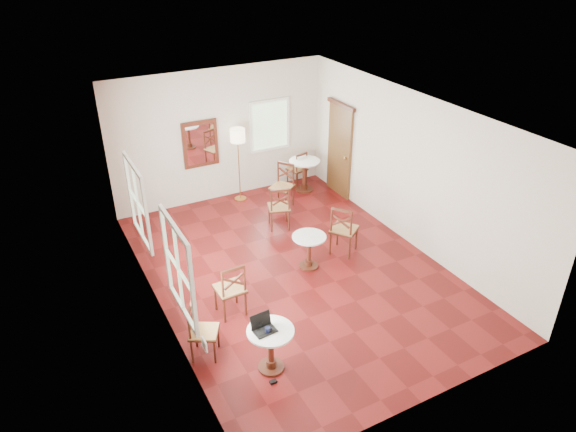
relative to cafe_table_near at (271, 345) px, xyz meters
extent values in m
plane|color=#601110|center=(1.49, 1.99, -0.43)|extent=(7.00, 7.00, 0.00)
cube|color=beige|center=(1.49, 5.49, 1.07)|extent=(5.00, 0.02, 3.00)
cube|color=beige|center=(1.49, -1.51, 1.07)|extent=(5.00, 0.02, 3.00)
cube|color=beige|center=(-1.01, 1.99, 1.07)|extent=(0.02, 7.00, 3.00)
cube|color=beige|center=(3.99, 1.99, 1.07)|extent=(0.02, 7.00, 3.00)
cube|color=white|center=(1.49, 1.99, 2.57)|extent=(5.00, 7.00, 0.02)
cube|color=brown|center=(3.95, 4.39, 0.62)|extent=(0.06, 0.90, 2.10)
cube|color=#451D11|center=(3.93, 4.39, 1.72)|extent=(0.08, 1.02, 0.08)
sphere|color=#BF8C3F|center=(3.89, 4.07, 0.57)|extent=(0.07, 0.07, 0.07)
cube|color=#522215|center=(0.99, 5.45, 0.97)|extent=(0.80, 0.05, 1.05)
cube|color=white|center=(0.99, 5.42, 0.97)|extent=(0.64, 0.02, 0.88)
cube|color=white|center=(-0.98, -0.11, 0.52)|extent=(0.02, 0.16, 0.16)
torus|color=red|center=(-0.96, -0.11, 0.52)|extent=(0.02, 0.12, 0.12)
cube|color=white|center=(-0.98, 0.79, 1.12)|extent=(0.06, 1.22, 1.42)
cube|color=white|center=(-0.98, 2.99, 1.12)|extent=(0.06, 1.22, 1.42)
cube|color=white|center=(2.69, 5.46, 1.12)|extent=(1.02, 0.06, 1.22)
cylinder|color=#451D11|center=(0.00, 0.00, -0.42)|extent=(0.38, 0.38, 0.04)
cylinder|color=#451D11|center=(0.00, 0.00, -0.34)|extent=(0.15, 0.15, 0.11)
cylinder|color=#522215|center=(0.00, 0.00, -0.06)|extent=(0.09, 0.09, 0.57)
cylinder|color=#451D11|center=(0.00, 0.00, 0.21)|extent=(0.13, 0.13, 0.06)
cylinder|color=white|center=(0.00, 0.00, 0.25)|extent=(0.66, 0.66, 0.03)
cylinder|color=#451D11|center=(1.77, 1.99, -0.42)|extent=(0.36, 0.36, 0.04)
cylinder|color=#451D11|center=(1.77, 1.99, -0.35)|extent=(0.14, 0.14, 0.11)
cylinder|color=#522215|center=(1.77, 1.99, -0.08)|extent=(0.08, 0.08, 0.54)
cylinder|color=#451D11|center=(1.77, 1.99, 0.17)|extent=(0.13, 0.13, 0.05)
cylinder|color=white|center=(1.77, 1.99, 0.21)|extent=(0.63, 0.63, 0.03)
cylinder|color=#451D11|center=(3.30, 4.86, -0.41)|extent=(0.42, 0.42, 0.04)
cylinder|color=#451D11|center=(3.30, 4.86, -0.33)|extent=(0.17, 0.17, 0.13)
cylinder|color=#522215|center=(3.30, 4.86, -0.02)|extent=(0.09, 0.09, 0.63)
cylinder|color=#451D11|center=(3.30, 4.86, 0.27)|extent=(0.15, 0.15, 0.06)
cylinder|color=white|center=(3.30, 4.86, 0.32)|extent=(0.73, 0.73, 0.03)
cylinder|color=#451D11|center=(0.15, 1.62, -0.20)|extent=(0.04, 0.04, 0.46)
cylinder|color=#451D11|center=(0.16, 1.25, -0.20)|extent=(0.04, 0.04, 0.46)
cylinder|color=#451D11|center=(-0.22, 1.61, -0.20)|extent=(0.04, 0.04, 0.46)
cylinder|color=#451D11|center=(-0.21, 1.24, -0.20)|extent=(0.04, 0.04, 0.46)
cube|color=#451D11|center=(-0.03, 1.43, 0.03)|extent=(0.46, 0.46, 0.03)
cube|color=#9C6F3F|center=(-0.03, 1.43, 0.05)|extent=(0.44, 0.44, 0.04)
cylinder|color=#451D11|center=(0.16, 1.25, 0.29)|extent=(0.04, 0.04, 0.52)
cylinder|color=#451D11|center=(-0.21, 1.24, 0.29)|extent=(0.04, 0.04, 0.52)
cube|color=#451D11|center=(-0.02, 1.25, 0.52)|extent=(0.39, 0.05, 0.05)
cube|color=#522215|center=(-0.02, 1.25, 0.30)|extent=(0.33, 0.03, 0.23)
cube|color=#522215|center=(-0.02, 1.25, 0.30)|extent=(0.33, 0.03, 0.23)
cylinder|color=#451D11|center=(-0.67, 0.47, -0.23)|extent=(0.03, 0.03, 0.42)
cylinder|color=#451D11|center=(-0.96, 0.64, -0.23)|extent=(0.03, 0.03, 0.42)
cylinder|color=#451D11|center=(-0.50, 0.76, -0.23)|extent=(0.03, 0.03, 0.42)
cylinder|color=#451D11|center=(-0.79, 0.93, -0.23)|extent=(0.03, 0.03, 0.42)
cube|color=#451D11|center=(-0.73, 0.70, -0.01)|extent=(0.56, 0.56, 0.03)
cube|color=#9C6F3F|center=(-0.73, 0.70, 0.00)|extent=(0.53, 0.53, 0.04)
cylinder|color=#451D11|center=(-0.96, 0.64, 0.21)|extent=(0.03, 0.03, 0.46)
cylinder|color=#451D11|center=(-0.79, 0.93, 0.21)|extent=(0.03, 0.03, 0.46)
cube|color=#451D11|center=(-0.87, 0.78, 0.43)|extent=(0.20, 0.32, 0.05)
cube|color=#522215|center=(-0.87, 0.78, 0.22)|extent=(0.17, 0.27, 0.20)
cube|color=#522215|center=(-0.87, 0.78, 0.22)|extent=(0.17, 0.27, 0.20)
cylinder|color=#451D11|center=(2.19, 3.69, -0.21)|extent=(0.04, 0.04, 0.45)
cylinder|color=#451D11|center=(2.08, 3.35, -0.21)|extent=(0.04, 0.04, 0.45)
cylinder|color=#451D11|center=(1.84, 3.81, -0.21)|extent=(0.04, 0.04, 0.45)
cylinder|color=#451D11|center=(1.73, 3.46, -0.21)|extent=(0.04, 0.04, 0.45)
cube|color=#451D11|center=(1.96, 3.58, 0.02)|extent=(0.56, 0.56, 0.03)
cube|color=#9C6F3F|center=(1.96, 3.58, 0.04)|extent=(0.53, 0.53, 0.04)
cylinder|color=#451D11|center=(2.08, 3.35, 0.27)|extent=(0.04, 0.04, 0.50)
cylinder|color=#451D11|center=(1.73, 3.46, 0.27)|extent=(0.04, 0.04, 0.50)
cube|color=#451D11|center=(1.91, 3.40, 0.50)|extent=(0.37, 0.15, 0.05)
cube|color=#522215|center=(1.91, 3.40, 0.28)|extent=(0.32, 0.12, 0.22)
cube|color=#522215|center=(1.91, 3.40, 0.28)|extent=(0.32, 0.12, 0.22)
cylinder|color=#451D11|center=(2.89, 2.08, -0.19)|extent=(0.04, 0.04, 0.49)
cylinder|color=#451D11|center=(2.58, 1.85, -0.19)|extent=(0.04, 0.04, 0.49)
cylinder|color=#451D11|center=(2.66, 2.40, -0.19)|extent=(0.04, 0.04, 0.49)
cylinder|color=#451D11|center=(2.35, 2.16, -0.19)|extent=(0.04, 0.04, 0.49)
cube|color=#451D11|center=(2.62, 2.12, 0.06)|extent=(0.67, 0.67, 0.03)
cube|color=#9C6F3F|center=(2.62, 2.12, 0.07)|extent=(0.64, 0.64, 0.04)
cylinder|color=#451D11|center=(2.58, 1.85, 0.32)|extent=(0.04, 0.04, 0.54)
cylinder|color=#451D11|center=(2.35, 2.16, 0.32)|extent=(0.04, 0.04, 0.54)
cube|color=#451D11|center=(2.46, 2.01, 0.57)|extent=(0.28, 0.35, 0.05)
cube|color=#522215|center=(2.46, 2.01, 0.33)|extent=(0.23, 0.30, 0.24)
cube|color=#522215|center=(2.46, 2.01, 0.33)|extent=(0.23, 0.30, 0.24)
cylinder|color=#451D11|center=(3.42, 5.42, -0.23)|extent=(0.03, 0.03, 0.41)
cylinder|color=#451D11|center=(3.50, 5.10, -0.23)|extent=(0.03, 0.03, 0.41)
cylinder|color=#451D11|center=(3.10, 5.34, -0.23)|extent=(0.03, 0.03, 0.41)
cylinder|color=#451D11|center=(3.18, 5.02, -0.23)|extent=(0.03, 0.03, 0.41)
cube|color=#451D11|center=(3.30, 5.22, -0.02)|extent=(0.48, 0.48, 0.03)
cube|color=#9C6F3F|center=(3.30, 5.22, -0.01)|extent=(0.46, 0.46, 0.04)
cylinder|color=#451D11|center=(3.50, 5.10, 0.20)|extent=(0.03, 0.03, 0.45)
cylinder|color=#451D11|center=(3.18, 5.02, 0.20)|extent=(0.03, 0.03, 0.45)
cube|color=#451D11|center=(3.34, 5.06, 0.41)|extent=(0.34, 0.11, 0.05)
cube|color=#522215|center=(3.34, 5.06, 0.21)|extent=(0.29, 0.09, 0.20)
cube|color=#522215|center=(3.34, 5.06, 0.21)|extent=(0.29, 0.09, 0.20)
cylinder|color=#451D11|center=(2.17, 4.40, -0.20)|extent=(0.04, 0.04, 0.47)
cylinder|color=#451D11|center=(2.48, 4.62, -0.20)|extent=(0.04, 0.04, 0.47)
cylinder|color=#451D11|center=(2.39, 4.10, -0.20)|extent=(0.04, 0.04, 0.47)
cylinder|color=#451D11|center=(2.70, 4.32, -0.20)|extent=(0.04, 0.04, 0.47)
cube|color=#451D11|center=(2.44, 4.36, 0.04)|extent=(0.65, 0.65, 0.03)
cube|color=#9C6F3F|center=(2.44, 4.36, 0.06)|extent=(0.62, 0.62, 0.04)
cylinder|color=#451D11|center=(2.48, 4.62, 0.30)|extent=(0.04, 0.04, 0.53)
cylinder|color=#451D11|center=(2.70, 4.32, 0.30)|extent=(0.04, 0.04, 0.53)
cube|color=#451D11|center=(2.59, 4.47, 0.55)|extent=(0.26, 0.35, 0.05)
cube|color=#522215|center=(2.59, 4.47, 0.31)|extent=(0.22, 0.29, 0.23)
cube|color=#522215|center=(2.59, 4.47, 0.31)|extent=(0.22, 0.29, 0.23)
cylinder|color=#BF8C3F|center=(1.75, 5.14, -0.42)|extent=(0.27, 0.27, 0.03)
cylinder|color=#BF8C3F|center=(1.75, 5.14, 0.35)|extent=(0.02, 0.02, 1.57)
cylinder|color=beige|center=(1.75, 5.14, 1.14)|extent=(0.33, 0.33, 0.29)
cube|color=black|center=(-0.08, 0.02, 0.28)|extent=(0.32, 0.25, 0.02)
cube|color=black|center=(-0.08, 0.02, 0.29)|extent=(0.26, 0.15, 0.00)
cube|color=black|center=(-0.09, 0.13, 0.38)|extent=(0.31, 0.09, 0.21)
cube|color=silver|center=(-0.09, 0.13, 0.38)|extent=(0.27, 0.07, 0.17)
ellipsoid|color=black|center=(0.01, -0.05, 0.28)|extent=(0.10, 0.08, 0.03)
cylinder|color=#0F1433|center=(-0.05, -0.02, 0.31)|extent=(0.07, 0.07, 0.09)
torus|color=#0F1433|center=(-0.01, -0.02, 0.31)|extent=(0.06, 0.01, 0.06)
cylinder|color=white|center=(-0.11, 0.08, 0.32)|extent=(0.06, 0.06, 0.10)
cube|color=black|center=(-0.10, -0.27, -0.42)|extent=(0.10, 0.06, 0.04)
camera|label=1|loc=(-2.41, -5.04, 5.13)|focal=32.79mm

